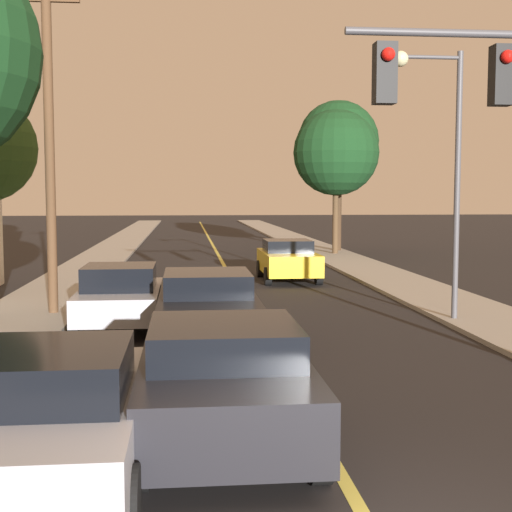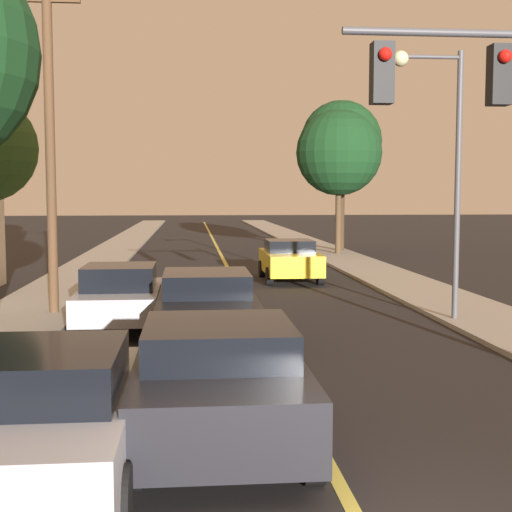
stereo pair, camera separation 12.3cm
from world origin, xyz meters
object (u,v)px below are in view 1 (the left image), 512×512
Objects in this scene: car_outer_lane_second at (121,296)px; streetlamp_right at (441,146)px; tree_right_near at (336,153)px; car_far_oncoming at (288,260)px; tree_right_far at (338,142)px; car_near_lane_second at (207,304)px; utility_pole_left at (49,140)px; car_near_lane_front at (223,379)px; car_outer_lane_front at (45,414)px.

car_outer_lane_second is 0.63× the size of streetlamp_right.
car_far_oncoming is at bearing -110.89° from tree_right_near.
car_far_oncoming is 13.73m from tree_right_far.
car_far_oncoming is (3.17, 10.14, -0.02)m from car_near_lane_second.
tree_right_near is (7.01, 20.19, 4.33)m from car_near_lane_second.
car_outer_lane_second is 0.47× the size of utility_pole_left.
car_near_lane_front reaches higher than car_near_lane_second.
car_near_lane_front is at bearing -68.57° from utility_pole_left.
car_near_lane_second is at bearing -41.59° from utility_pole_left.
car_near_lane_front is 10.05m from streetlamp_right.
car_near_lane_front is 6.19m from car_near_lane_second.
tree_right_near is 0.91× the size of tree_right_far.
car_outer_lane_front is 11.30m from utility_pole_left.
car_near_lane_front reaches higher than car_outer_lane_front.
streetlamp_right is 18.75m from tree_right_near.
car_near_lane_front is 1.01× the size of car_outer_lane_front.
car_outer_lane_front is at bearing -80.24° from utility_pole_left.
car_far_oncoming is (3.17, 16.32, -0.05)m from car_near_lane_front.
tree_right_near reaches higher than car_near_lane_second.
tree_right_far is (7.53, 22.15, 5.00)m from car_near_lane_second.
car_outer_lane_second is at bearing 141.57° from car_near_lane_second.
car_near_lane_second is 1.13× the size of car_far_oncoming.
car_outer_lane_front is 0.59× the size of tree_right_near.
car_near_lane_second is 0.55× the size of utility_pole_left.
car_near_lane_second is at bearing -109.14° from tree_right_near.
car_near_lane_front is at bearing 79.01° from car_far_oncoming.
car_far_oncoming is at bearing 79.01° from car_near_lane_front.
utility_pole_left reaches higher than streetlamp_right.
car_outer_lane_front is 11.97m from streetlamp_right.
tree_right_far is at bearing 65.41° from car_outer_lane_second.
car_outer_lane_second is at bearing -44.62° from utility_pole_left.
car_near_lane_front is 0.93× the size of car_near_lane_second.
car_near_lane_front is 7.94m from car_outer_lane_second.
car_outer_lane_second is 23.24m from tree_right_far.
car_near_lane_second is at bearing 72.63° from car_far_oncoming.
car_outer_lane_front reaches higher than car_outer_lane_second.
utility_pole_left is (-1.82, 10.55, 3.61)m from car_outer_lane_front.
streetlamp_right is at bearing -95.64° from tree_right_far.
car_near_lane_second is 21.80m from tree_right_near.
utility_pole_left is (-3.73, 3.31, 3.61)m from car_near_lane_second.
car_outer_lane_front reaches higher than car_near_lane_second.
tree_right_far is at bearing -109.96° from car_far_oncoming.
car_outer_lane_second is (-1.91, 1.52, -0.01)m from car_near_lane_second.
car_near_lane_second is 6.15m from utility_pole_left.
car_outer_lane_front is at bearing -130.18° from streetlamp_right.
tree_right_far is (0.53, 1.96, 0.68)m from tree_right_near.
utility_pole_left is at bearing 169.06° from streetlamp_right.
car_outer_lane_second is at bearing -115.53° from tree_right_near.
tree_right_far is at bearing 74.98° from tree_right_near.
tree_right_far reaches higher than car_far_oncoming.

